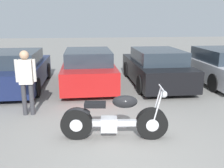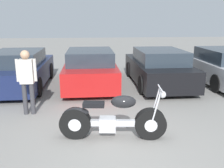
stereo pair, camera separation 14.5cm
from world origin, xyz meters
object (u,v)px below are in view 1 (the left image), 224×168
Objects in this scene: motorcycle at (113,119)px; parked_car_silver at (219,66)px; parked_car_red at (88,68)px; parked_car_black at (156,68)px; person_standing at (26,77)px; parked_car_navy at (17,70)px.

parked_car_silver is (4.77, 4.33, 0.22)m from motorcycle.
parked_car_red is 2.59m from parked_car_black.
parked_car_silver is 2.54× the size of person_standing.
parked_car_navy is 3.02m from person_standing.
parked_car_red is 1.00× the size of parked_car_black.
motorcycle is 4.53m from parked_car_red.
parked_car_black is 5.08m from person_standing.
motorcycle is at bearing -56.12° from parked_car_navy.
parked_car_red is 1.00× the size of parked_car_silver.
person_standing is at bearing -146.83° from parked_car_black.
motorcycle is 0.52× the size of parked_car_black.
parked_car_silver is at bearing 21.87° from person_standing.
parked_car_red is (2.59, 0.07, 0.00)m from parked_car_navy.
parked_car_silver is 7.36m from person_standing.
parked_car_red is at bearing 95.03° from motorcycle.
person_standing is (-4.24, -2.77, 0.37)m from parked_car_black.
parked_car_silver is (2.59, -0.03, 0.00)m from parked_car_black.
motorcycle is at bearing -116.62° from parked_car_black.
parked_car_red and parked_car_silver have the same top height.
person_standing reaches higher than parked_car_silver.
motorcycle is at bearing -84.97° from parked_car_red.
parked_car_black is 1.00× the size of parked_car_silver.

